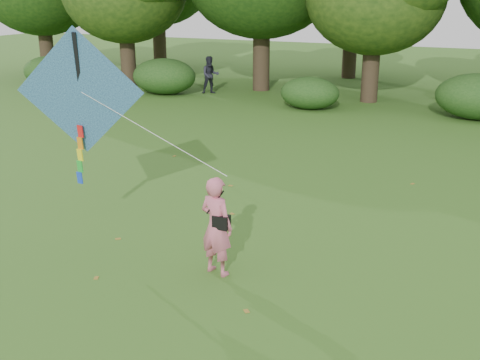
% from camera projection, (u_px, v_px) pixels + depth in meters
% --- Properties ---
extents(ground, '(100.00, 100.00, 0.00)m').
position_uv_depth(ground, '(216.00, 295.00, 10.62)').
color(ground, '#265114').
rests_on(ground, ground).
extents(man_kite_flyer, '(0.78, 0.61, 1.91)m').
position_uv_depth(man_kite_flyer, '(216.00, 226.00, 11.17)').
color(man_kite_flyer, '#CE6178').
rests_on(man_kite_flyer, ground).
extents(bystander_left, '(1.16, 1.12, 1.89)m').
position_uv_depth(bystander_left, '(210.00, 75.00, 30.63)').
color(bystander_left, '#23232E').
rests_on(bystander_left, ground).
extents(crossbody_bag, '(0.43, 0.20, 0.73)m').
position_uv_depth(crossbody_bag, '(221.00, 221.00, 11.06)').
color(crossbody_bag, black).
rests_on(crossbody_bag, ground).
extents(flying_kite, '(4.89, 1.04, 3.35)m').
position_uv_depth(flying_kite, '(80.00, 93.00, 12.32)').
color(flying_kite, '#24459C').
rests_on(flying_kite, ground).
extents(shrub_band, '(39.15, 3.22, 1.88)m').
position_uv_depth(shrub_band, '(386.00, 93.00, 25.86)').
color(shrub_band, '#264919').
rests_on(shrub_band, ground).
extents(fallen_leaves, '(11.44, 14.17, 0.01)m').
position_uv_depth(fallen_leaves, '(301.00, 230.00, 13.46)').
color(fallen_leaves, olive).
rests_on(fallen_leaves, ground).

